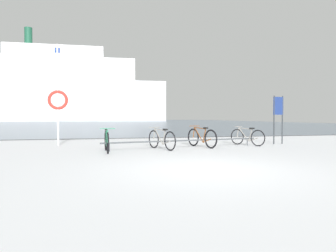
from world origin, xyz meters
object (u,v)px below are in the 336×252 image
at_px(bicycle_1, 161,139).
at_px(bicycle_3, 247,137).
at_px(rescue_post, 58,98).
at_px(ferry_ship, 60,91).
at_px(bicycle_0, 107,141).
at_px(bicycle_2, 202,138).
at_px(info_sign, 278,111).

relative_size(bicycle_1, bicycle_3, 1.09).
xyz_separation_m(rescue_post, ferry_ship, (-9.49, 80.06, 7.02)).
bearing_deg(bicycle_0, ferry_ship, 97.78).
relative_size(bicycle_3, rescue_post, 0.36).
bearing_deg(rescue_post, bicycle_3, -12.73).
distance_m(bicycle_0, rescue_post, 3.69).
distance_m(bicycle_2, ferry_ship, 83.81).
distance_m(info_sign, ferry_ship, 83.87).
bearing_deg(rescue_post, ferry_ship, 96.76).
distance_m(bicycle_0, bicycle_1, 1.94).
distance_m(bicycle_0, bicycle_3, 5.68).
height_order(bicycle_0, bicycle_1, bicycle_0).
xyz_separation_m(bicycle_0, bicycle_3, (5.57, 1.12, -0.01)).
bearing_deg(bicycle_1, ferry_ship, 99.11).
height_order(bicycle_3, info_sign, info_sign).
relative_size(bicycle_0, info_sign, 0.83).
bearing_deg(bicycle_2, bicycle_3, 8.69).
distance_m(bicycle_1, ferry_ship, 83.95).
bearing_deg(bicycle_2, rescue_post, 159.72).
bearing_deg(bicycle_3, rescue_post, 167.27).
distance_m(bicycle_3, rescue_post, 7.75).
relative_size(bicycle_1, ferry_ship, 0.03).
height_order(bicycle_2, ferry_ship, ferry_ship).
bearing_deg(bicycle_3, ferry_ship, 101.68).
height_order(bicycle_3, ferry_ship, ferry_ship).
xyz_separation_m(bicycle_0, info_sign, (7.13, 1.38, 1.03)).
distance_m(bicycle_1, rescue_post, 4.71).
distance_m(rescue_post, ferry_ship, 80.92).
bearing_deg(bicycle_1, rescue_post, 147.33).
xyz_separation_m(info_sign, rescue_post, (-8.97, 1.41, 0.53)).
relative_size(bicycle_0, rescue_post, 0.42).
relative_size(info_sign, rescue_post, 0.50).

